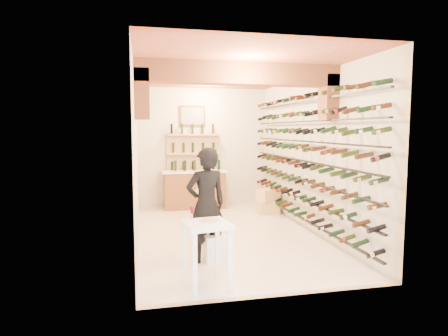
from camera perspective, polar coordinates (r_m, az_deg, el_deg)
name	(u,v)px	position (r m, az deg, el deg)	size (l,w,h in m)	color
ground	(227,234)	(7.86, 0.46, -9.69)	(6.00, 6.00, 0.00)	silver
room_shell	(230,121)	(7.32, 0.92, 6.99)	(3.52, 6.02, 3.21)	beige
wine_rack	(300,156)	(8.07, 11.16, 1.77)	(0.32, 5.70, 2.56)	black
back_counter	(194,188)	(10.25, -4.39, -3.02)	(1.70, 0.62, 1.29)	brown
back_shelving	(193,164)	(10.41, -4.60, 0.64)	(1.40, 0.31, 2.73)	tan
tasting_table	(207,234)	(5.21, -2.60, -9.70)	(0.68, 0.68, 1.04)	white
white_stool	(214,248)	(6.26, -1.43, -11.75)	(0.34, 0.34, 0.42)	white
person	(206,205)	(6.08, -2.66, -5.47)	(0.66, 0.44, 1.82)	black
chrome_barstool	(202,206)	(8.13, -3.34, -5.61)	(0.44, 0.44, 0.85)	silver
crate_lower	(268,207)	(9.69, 6.54, -5.81)	(0.53, 0.37, 0.32)	tan
crate_upper	(268,195)	(9.63, 6.56, -3.99)	(0.53, 0.36, 0.31)	tan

